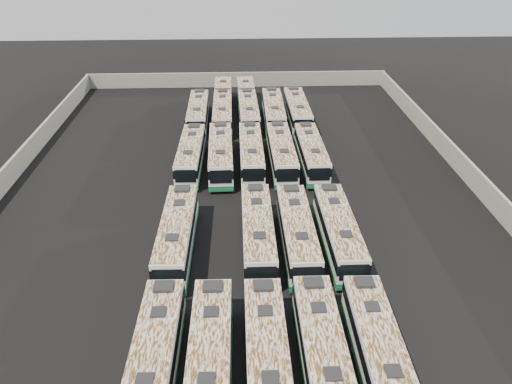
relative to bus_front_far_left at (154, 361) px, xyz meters
The scene contains 21 objects.
ground 19.44m from the bus_front_far_left, 75.13° to the left, with size 140.00×140.00×0.00m, color black.
perimeter_wall 19.38m from the bus_front_far_left, 75.13° to the left, with size 45.20×73.20×2.20m.
bus_front_far_left is the anchor object (origin of this frame).
bus_front_left 3.05m from the bus_front_far_left, ahead, with size 2.45×11.08×3.11m.
bus_front_center 6.20m from the bus_front_far_left, ahead, with size 2.36×11.03×3.10m.
bus_front_right 9.34m from the bus_front_far_left, ahead, with size 2.38×11.09×3.12m.
bus_front_far_right 12.50m from the bus_front_far_left, ahead, with size 2.50×10.91×3.06m.
bus_midfront_far_left 12.43m from the bus_front_far_left, 89.78° to the left, with size 2.55×11.25×3.16m.
bus_midfront_center 13.93m from the bus_front_far_left, 63.37° to the left, with size 2.36×11.14×3.14m.
bus_midfront_right 15.39m from the bus_front_far_left, 52.92° to the left, with size 2.38×11.03×3.10m.
bus_midfront_far_right 17.60m from the bus_front_far_left, 44.72° to the left, with size 2.37×10.97×3.09m.
bus_midback_far_left 27.11m from the bus_front_far_left, 89.95° to the left, with size 2.51×10.86×3.05m.
bus_midback_left 27.10m from the bus_front_far_left, 83.44° to the left, with size 2.61×11.27×3.16m.
bus_midback_center 27.82m from the bus_front_far_left, 77.07° to the left, with size 2.35×10.98×3.09m.
bus_midback_right 28.53m from the bus_front_far_left, 70.90° to the left, with size 2.47×11.12×3.12m.
bus_midback_far_right 29.68m from the bus_front_far_left, 65.28° to the left, with size 2.37×10.83×3.04m.
bus_back_far_left 39.41m from the bus_front_far_left, 89.94° to the left, with size 2.38×10.85×3.05m.
bus_back_left 42.36m from the bus_front_far_left, 85.87° to the left, with size 2.40×16.87×3.06m.
bus_back_center 42.66m from the bus_front_far_left, 81.58° to the left, with size 2.60×16.87×3.05m.
bus_back_right 40.41m from the bus_front_far_left, 76.54° to the left, with size 2.50×11.24×3.16m.
bus_back_far_right 41.35m from the bus_front_far_left, 72.55° to the left, with size 2.45×11.32×3.18m.
Camera 1 is at (-0.20, -38.32, 23.06)m, focal length 35.00 mm.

